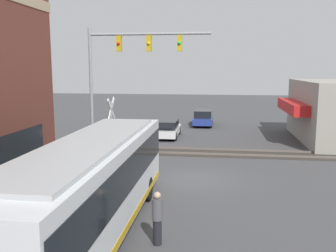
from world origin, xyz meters
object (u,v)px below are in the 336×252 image
parked_car_white (167,129)px  crossing_signal (112,123)px  city_bus (91,185)px  pedestrian_near_bus (157,218)px  parked_car_blue (203,118)px

parked_car_white → crossing_signal: bearing=164.0°
city_bus → pedestrian_near_bus: bearing=-94.0°
city_bus → crossing_signal: bearing=12.5°
parked_car_blue → pedestrian_near_bus: size_ratio=2.63×
crossing_signal → pedestrian_near_bus: (-10.47, -4.49, -1.41)m
crossing_signal → parked_car_blue: 15.57m
parked_car_blue → parked_car_white: bearing=158.8°
crossing_signal → parked_car_blue: crossing_signal is taller
pedestrian_near_bus → parked_car_blue: bearing=-0.9°
city_bus → crossing_signal: crossing_signal is taller
city_bus → crossing_signal: 10.58m
city_bus → crossing_signal: size_ratio=3.13×
city_bus → parked_car_white: bearing=0.0°
city_bus → parked_car_white: city_bus is taller
city_bus → pedestrian_near_bus: city_bus is taller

